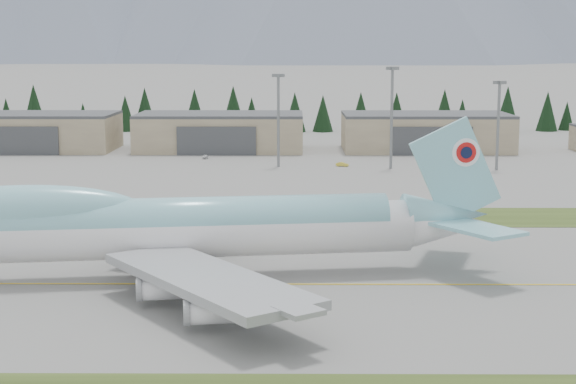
{
  "coord_description": "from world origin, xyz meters",
  "views": [
    {
      "loc": [
        6.58,
        -106.91,
        28.95
      ],
      "look_at": [
        5.68,
        23.04,
        8.0
      ],
      "focal_mm": 55.0,
      "sensor_mm": 36.0,
      "label": 1
    }
  ],
  "objects_px": {
    "hangar_left": "(33,132)",
    "hangar_right": "(426,132)",
    "boeing_747_freighter": "(179,226)",
    "service_vehicle_c": "(459,157)",
    "service_vehicle_b": "(342,166)",
    "hangar_center": "(220,132)",
    "service_vehicle_a": "(205,159)"
  },
  "relations": [
    {
      "from": "hangar_left",
      "to": "hangar_right",
      "type": "relative_size",
      "value": 1.0
    },
    {
      "from": "boeing_747_freighter",
      "to": "service_vehicle_c",
      "type": "bearing_deg",
      "value": 57.26
    },
    {
      "from": "boeing_747_freighter",
      "to": "service_vehicle_b",
      "type": "relative_size",
      "value": 24.2
    },
    {
      "from": "service_vehicle_b",
      "to": "service_vehicle_c",
      "type": "distance_m",
      "value": 38.13
    },
    {
      "from": "service_vehicle_b",
      "to": "service_vehicle_c",
      "type": "bearing_deg",
      "value": -41.98
    },
    {
      "from": "hangar_right",
      "to": "service_vehicle_c",
      "type": "bearing_deg",
      "value": -68.89
    },
    {
      "from": "boeing_747_freighter",
      "to": "service_vehicle_b",
      "type": "distance_m",
      "value": 113.51
    },
    {
      "from": "hangar_center",
      "to": "service_vehicle_c",
      "type": "bearing_deg",
      "value": -14.65
    },
    {
      "from": "hangar_right",
      "to": "service_vehicle_c",
      "type": "distance_m",
      "value": 19.46
    },
    {
      "from": "boeing_747_freighter",
      "to": "service_vehicle_a",
      "type": "distance_m",
      "value": 126.42
    },
    {
      "from": "hangar_left",
      "to": "hangar_right",
      "type": "xyz_separation_m",
      "value": [
        115.0,
        0.0,
        0.0
      ]
    },
    {
      "from": "service_vehicle_b",
      "to": "hangar_left",
      "type": "bearing_deg",
      "value": 85.59
    },
    {
      "from": "boeing_747_freighter",
      "to": "service_vehicle_c",
      "type": "distance_m",
      "value": 142.54
    },
    {
      "from": "hangar_right",
      "to": "service_vehicle_b",
      "type": "xyz_separation_m",
      "value": [
        -26.27,
        -36.54,
        -5.39
      ]
    },
    {
      "from": "hangar_left",
      "to": "service_vehicle_a",
      "type": "distance_m",
      "value": 56.76
    },
    {
      "from": "boeing_747_freighter",
      "to": "service_vehicle_b",
      "type": "xyz_separation_m",
      "value": [
        26.89,
        110.07,
        -6.73
      ]
    },
    {
      "from": "hangar_center",
      "to": "service_vehicle_a",
      "type": "xyz_separation_m",
      "value": [
        -2.44,
        -20.72,
        -5.39
      ]
    },
    {
      "from": "boeing_747_freighter",
      "to": "hangar_left",
      "type": "relative_size",
      "value": 1.62
    },
    {
      "from": "service_vehicle_a",
      "to": "service_vehicle_b",
      "type": "xyz_separation_m",
      "value": [
        36.17,
        -15.82,
        0.0
      ]
    },
    {
      "from": "hangar_left",
      "to": "hangar_right",
      "type": "height_order",
      "value": "same"
    },
    {
      "from": "hangar_center",
      "to": "service_vehicle_a",
      "type": "distance_m",
      "value": 21.55
    },
    {
      "from": "boeing_747_freighter",
      "to": "hangar_left",
      "type": "xyz_separation_m",
      "value": [
        -61.84,
        146.62,
        -1.34
      ]
    },
    {
      "from": "service_vehicle_a",
      "to": "service_vehicle_c",
      "type": "distance_m",
      "value": 69.25
    },
    {
      "from": "hangar_center",
      "to": "service_vehicle_b",
      "type": "height_order",
      "value": "hangar_center"
    },
    {
      "from": "hangar_center",
      "to": "hangar_left",
      "type": "bearing_deg",
      "value": 180.0
    },
    {
      "from": "boeing_747_freighter",
      "to": "hangar_right",
      "type": "distance_m",
      "value": 155.96
    },
    {
      "from": "hangar_center",
      "to": "hangar_right",
      "type": "height_order",
      "value": "same"
    },
    {
      "from": "boeing_747_freighter",
      "to": "service_vehicle_a",
      "type": "relative_size",
      "value": 24.61
    },
    {
      "from": "service_vehicle_b",
      "to": "service_vehicle_c",
      "type": "xyz_separation_m",
      "value": [
        33.01,
        19.1,
        0.0
      ]
    },
    {
      "from": "service_vehicle_c",
      "to": "hangar_left",
      "type": "bearing_deg",
      "value": -164.67
    },
    {
      "from": "hangar_left",
      "to": "service_vehicle_c",
      "type": "bearing_deg",
      "value": -8.16
    },
    {
      "from": "hangar_center",
      "to": "service_vehicle_c",
      "type": "height_order",
      "value": "hangar_center"
    }
  ]
}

